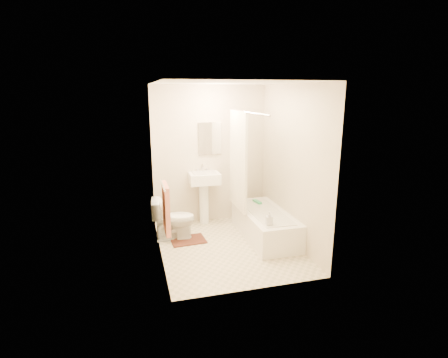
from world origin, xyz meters
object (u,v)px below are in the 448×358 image
object	(u,v)px
bathtub	(265,224)
bath_mat	(188,240)
toilet	(174,219)
soap_bottle	(269,219)
sink	(204,196)

from	to	relation	value
bathtub	bath_mat	bearing A→B (deg)	171.90
bath_mat	toilet	bearing A→B (deg)	145.69
soap_bottle	bath_mat	bearing A→B (deg)	145.42
sink	bath_mat	distance (m)	0.93
sink	soap_bottle	xyz separation A→B (m)	(0.65, -1.40, 0.02)
sink	soap_bottle	bearing A→B (deg)	-64.55
bathtub	soap_bottle	world-z (taller)	soap_bottle
soap_bottle	bathtub	bearing A→B (deg)	73.60
bath_mat	soap_bottle	bearing A→B (deg)	-34.58
toilet	sink	world-z (taller)	sink
bathtub	soap_bottle	bearing A→B (deg)	-106.40
toilet	bath_mat	world-z (taller)	toilet
toilet	soap_bottle	bearing A→B (deg)	-118.84
bath_mat	soap_bottle	xyz separation A→B (m)	(1.05, -0.73, 0.52)
toilet	soap_bottle	world-z (taller)	toilet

